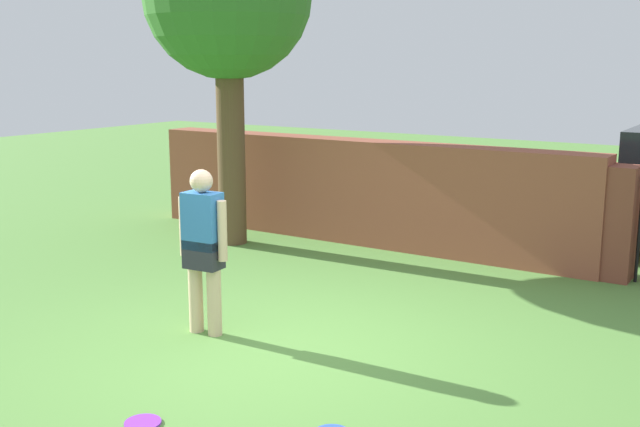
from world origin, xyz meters
TOP-DOWN VIEW (x-y plane):
  - ground_plane at (0.00, 0.00)m, footprint 40.00×40.00m
  - brick_wall at (-1.50, 4.22)m, footprint 7.01×0.50m
  - person at (-0.82, 0.07)m, footprint 0.54×0.25m
  - frisbee_purple at (0.06, -1.63)m, footprint 0.27×0.27m

SIDE VIEW (x-z plane):
  - ground_plane at x=0.00m, z-range 0.00..0.00m
  - frisbee_purple at x=0.06m, z-range 0.00..0.02m
  - brick_wall at x=-1.50m, z-range 0.00..1.51m
  - person at x=-0.82m, z-range 0.09..1.71m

